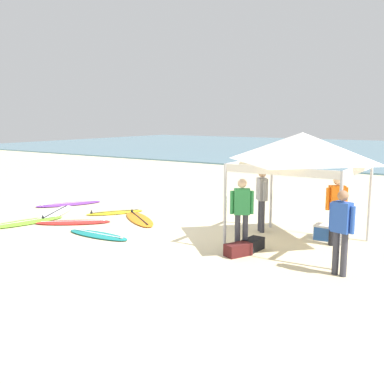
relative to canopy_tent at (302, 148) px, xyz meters
name	(u,v)px	position (x,y,z in m)	size (l,w,h in m)	color
ground_plane	(182,232)	(-3.15, -0.49, -2.39)	(80.00, 80.00, 0.00)	beige
canopy_tent	(302,148)	(0.00, 0.00, 0.00)	(2.77, 2.77, 2.75)	#B7B7BC
surfboard_red	(73,222)	(-6.37, -1.44, -2.35)	(2.06, 1.82, 0.19)	red
surfboard_orange	(139,219)	(-5.05, -0.02, -2.35)	(2.20, 1.81, 0.19)	orange
surfboard_yellow	(115,212)	(-6.32, 0.26, -2.35)	(1.47, 1.80, 0.19)	yellow
surfboard_teal	(98,235)	(-4.71, -2.09, -2.35)	(2.00, 0.56, 0.19)	#19847F
surfboard_lime	(23,222)	(-7.58, -2.28, -2.35)	(1.25, 2.54, 0.19)	#7AD12D
surfboard_white	(55,213)	(-7.90, -0.84, -2.35)	(1.73, 2.43, 0.19)	white
surfboard_purple	(69,204)	(-8.70, 0.43, -2.35)	(1.65, 2.31, 0.19)	purple
person_orange	(336,206)	(0.74, 0.49, -1.40)	(0.44, 0.40, 1.71)	black
person_blue	(341,227)	(1.44, -1.60, -1.40)	(0.53, 0.31, 1.71)	#383842
person_green	(242,210)	(-0.95, -1.20, -1.40)	(0.48, 0.38, 1.71)	#383842
person_grey	(262,196)	(-1.34, 0.73, -1.40)	(0.41, 0.43, 1.71)	#383842
gear_bag_near_tent	(238,250)	(-0.84, -1.56, -2.25)	(0.60, 0.32, 0.28)	#4C1919
gear_bag_by_pole	(253,244)	(-0.75, -0.99, -2.25)	(0.60, 0.32, 0.28)	black
cooler_box	(325,232)	(0.37, 0.87, -2.19)	(0.50, 0.36, 0.39)	#2D60B7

